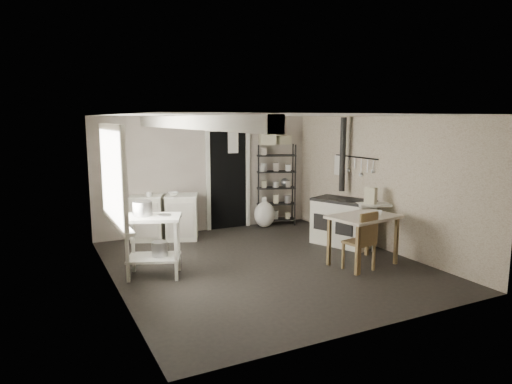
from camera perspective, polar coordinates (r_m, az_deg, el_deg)
name	(u,v)px	position (r m, az deg, el deg)	size (l,w,h in m)	color
floor	(265,264)	(7.22, 1.08, -8.99)	(5.00, 5.00, 0.00)	black
ceiling	(265,115)	(6.86, 1.14, 9.58)	(5.00, 5.00, 0.00)	silver
wall_back	(207,174)	(9.21, -6.14, 2.25)	(4.50, 0.02, 2.30)	#A89D8F
wall_front	(376,225)	(4.92, 14.81, -4.06)	(4.50, 0.02, 2.30)	#A89D8F
wall_left	(112,204)	(6.24, -17.51, -1.40)	(0.02, 5.00, 2.30)	#A89D8F
wall_right	(379,182)	(8.23, 15.12, 1.16)	(0.02, 5.00, 2.30)	#A89D8F
window	(111,175)	(6.39, -17.68, 2.00)	(0.12, 1.76, 1.28)	silver
doorway	(228,180)	(9.37, -3.48, 1.48)	(0.96, 0.10, 2.08)	silver
ceiling_beam	(188,122)	(6.39, -8.54, 8.62)	(0.18, 5.00, 0.18)	silver
wallpaper_panel	(379,182)	(8.22, 15.07, 1.16)	(0.01, 5.00, 2.30)	#BEB29B
utensil_rail	(355,157)	(8.60, 12.28, 4.28)	(0.06, 1.20, 0.44)	#B0B0B2
prep_table	(154,249)	(6.74, -12.65, -6.99)	(0.77, 0.55, 0.89)	silver
stockpot	(143,212)	(6.69, -13.98, -2.41)	(0.27, 0.27, 0.30)	#B0B0B2
saucepan	(165,218)	(6.63, -11.33, -3.21)	(0.18, 0.18, 0.10)	#B0B0B2
bucket	(160,250)	(6.74, -11.94, -7.10)	(0.23, 0.23, 0.25)	#B0B0B2
base_cabinets	(165,215)	(8.73, -11.36, -2.85)	(1.29, 0.55, 0.85)	beige
mixing_bowl	(173,189)	(8.62, -10.38, 0.35)	(0.26, 0.26, 0.06)	white
counter_cup	(149,190)	(8.47, -13.23, 0.19)	(0.11, 0.11, 0.09)	white
shelf_rack	(276,181)	(9.68, 2.50, 1.43)	(0.81, 0.32, 1.72)	black
shelf_jar	(261,162)	(9.51, 0.68, 3.82)	(0.08, 0.09, 0.19)	white
storage_box_a	(267,130)	(9.44, 1.44, 7.70)	(0.31, 0.27, 0.22)	beige
storage_box_b	(283,131)	(9.63, 3.36, 7.59)	(0.28, 0.26, 0.18)	beige
stove	(343,221)	(8.34, 10.81, -3.54)	(0.59, 1.06, 0.83)	beige
stovepipe	(343,155)	(8.65, 10.78, 4.62)	(0.11, 0.11, 1.41)	black
side_ledge	(373,227)	(7.99, 14.39, -4.29)	(0.55, 0.29, 0.84)	silver
oats_box	(371,194)	(7.83, 14.16, -0.22)	(0.11, 0.19, 0.28)	beige
work_table	(363,241)	(7.29, 13.20, -5.96)	(1.03, 0.72, 0.78)	beige
table_cup	(379,215)	(7.19, 15.10, -2.75)	(0.10, 0.10, 0.09)	white
chair	(359,238)	(7.00, 12.76, -5.66)	(0.37, 0.39, 0.90)	brown
flour_sack	(265,216)	(9.55, 1.09, -2.99)	(0.45, 0.38, 0.54)	silver
floor_crock	(355,246)	(8.12, 12.32, -6.58)	(0.12, 0.12, 0.16)	white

